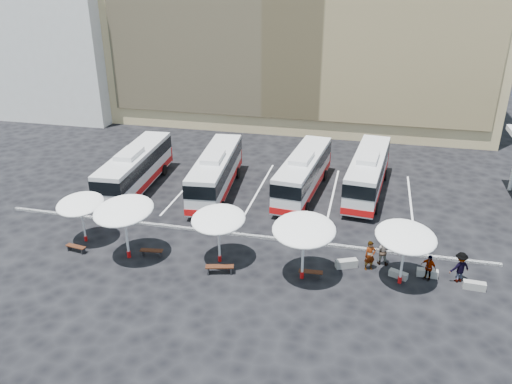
% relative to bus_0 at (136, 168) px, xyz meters
% --- Properties ---
extents(ground, '(120.00, 120.00, 0.00)m').
position_rel_bus_0_xyz_m(ground, '(9.78, -6.23, -1.81)').
color(ground, black).
rests_on(ground, ground).
extents(sandstone_building, '(42.00, 18.25, 29.60)m').
position_rel_bus_0_xyz_m(sandstone_building, '(9.78, 25.64, 10.81)').
color(sandstone_building, tan).
rests_on(sandstone_building, ground).
extents(apartment_block, '(14.00, 14.00, 18.00)m').
position_rel_bus_0_xyz_m(apartment_block, '(-18.22, 21.77, 7.19)').
color(apartment_block, silver).
rests_on(apartment_block, ground).
extents(curb_divider, '(34.00, 0.25, 0.15)m').
position_rel_bus_0_xyz_m(curb_divider, '(9.78, -5.73, -1.74)').
color(curb_divider, black).
rests_on(curb_divider, ground).
extents(bay_lines, '(24.15, 12.00, 0.01)m').
position_rel_bus_0_xyz_m(bay_lines, '(9.78, 1.77, -1.81)').
color(bay_lines, white).
rests_on(bay_lines, ground).
extents(bus_0, '(3.12, 11.31, 3.55)m').
position_rel_bus_0_xyz_m(bus_0, '(0.00, 0.00, 0.00)').
color(bus_0, silver).
rests_on(bus_0, ground).
extents(bus_1, '(3.39, 11.28, 3.52)m').
position_rel_bus_0_xyz_m(bus_1, '(6.54, 0.83, -0.01)').
color(bus_1, silver).
rests_on(bus_1, ground).
extents(bus_2, '(3.32, 11.09, 3.47)m').
position_rel_bus_0_xyz_m(bus_2, '(13.36, 2.30, -0.04)').
color(bus_2, silver).
rests_on(bus_2, ground).
extents(bus_3, '(3.39, 11.26, 3.52)m').
position_rel_bus_0_xyz_m(bus_3, '(18.34, 3.46, -0.01)').
color(bus_3, silver).
rests_on(bus_3, ground).
extents(sunshade_0, '(3.06, 3.10, 3.18)m').
position_rel_bus_0_xyz_m(sunshade_0, '(0.46, -8.79, 0.89)').
color(sunshade_0, silver).
rests_on(sunshade_0, ground).
extents(sunshade_1, '(4.53, 4.56, 3.83)m').
position_rel_bus_0_xyz_m(sunshade_1, '(4.19, -10.03, 1.44)').
color(sunshade_1, silver).
rests_on(sunshade_1, ground).
extents(sunshade_2, '(3.51, 3.55, 3.43)m').
position_rel_bus_0_xyz_m(sunshade_2, '(9.87, -9.16, 1.10)').
color(sunshade_2, silver).
rests_on(sunshade_2, ground).
extents(sunshade_3, '(3.76, 3.80, 3.77)m').
position_rel_bus_0_xyz_m(sunshade_3, '(15.09, -9.82, 1.39)').
color(sunshade_3, silver).
rests_on(sunshade_3, ground).
extents(sunshade_4, '(4.52, 4.55, 3.56)m').
position_rel_bus_0_xyz_m(sunshade_4, '(20.65, -9.02, 1.21)').
color(sunshade_4, silver).
rests_on(sunshade_4, ground).
extents(wood_bench_0, '(1.41, 0.56, 0.42)m').
position_rel_bus_0_xyz_m(wood_bench_0, '(0.62, -10.20, -1.49)').
color(wood_bench_0, '#32160B').
rests_on(wood_bench_0, ground).
extents(wood_bench_1, '(1.47, 0.57, 0.44)m').
position_rel_bus_0_xyz_m(wood_bench_1, '(5.53, -9.57, -1.48)').
color(wood_bench_1, '#32160B').
rests_on(wood_bench_1, ground).
extents(wood_bench_2, '(1.73, 0.85, 0.51)m').
position_rel_bus_0_xyz_m(wood_bench_2, '(10.28, -10.47, -1.42)').
color(wood_bench_2, '#32160B').
rests_on(wood_bench_2, ground).
extents(wood_bench_3, '(1.42, 0.45, 0.43)m').
position_rel_bus_0_xyz_m(wood_bench_3, '(15.58, -9.66, -1.48)').
color(wood_bench_3, '#32160B').
rests_on(wood_bench_3, ground).
extents(conc_bench_0, '(1.38, 0.94, 0.49)m').
position_rel_bus_0_xyz_m(conc_bench_0, '(17.54, -8.04, -1.57)').
color(conc_bench_0, gray).
rests_on(conc_bench_0, ground).
extents(conc_bench_1, '(1.13, 0.75, 0.40)m').
position_rel_bus_0_xyz_m(conc_bench_1, '(20.58, -8.48, -1.61)').
color(conc_bench_1, gray).
rests_on(conc_bench_1, ground).
extents(conc_bench_2, '(1.21, 0.43, 0.45)m').
position_rel_bus_0_xyz_m(conc_bench_2, '(22.24, -7.96, -1.59)').
color(conc_bench_2, gray).
rests_on(conc_bench_2, ground).
extents(conc_bench_3, '(1.24, 0.47, 0.46)m').
position_rel_bus_0_xyz_m(conc_bench_3, '(24.72, -8.68, -1.58)').
color(conc_bench_3, gray).
rests_on(conc_bench_3, ground).
extents(passenger_0, '(0.81, 0.70, 1.88)m').
position_rel_bus_0_xyz_m(passenger_0, '(18.87, -7.96, -0.87)').
color(passenger_0, black).
rests_on(passenger_0, ground).
extents(passenger_1, '(0.96, 0.79, 1.81)m').
position_rel_bus_0_xyz_m(passenger_1, '(19.60, -7.16, -0.91)').
color(passenger_1, black).
rests_on(passenger_1, ground).
extents(passenger_2, '(1.00, 0.85, 1.61)m').
position_rel_bus_0_xyz_m(passenger_2, '(22.21, -8.26, -1.01)').
color(passenger_2, black).
rests_on(passenger_2, ground).
extents(passenger_3, '(1.40, 1.18, 1.88)m').
position_rel_bus_0_xyz_m(passenger_3, '(23.91, -8.07, -0.87)').
color(passenger_3, black).
rests_on(passenger_3, ground).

